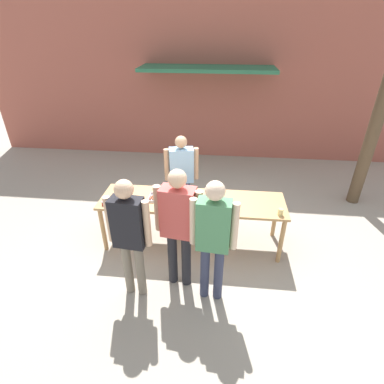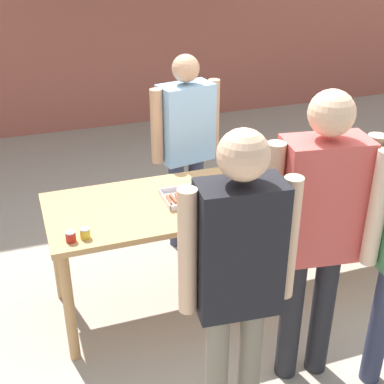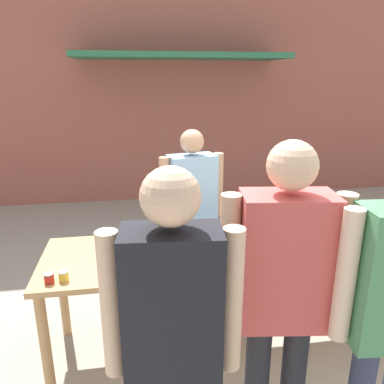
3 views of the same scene
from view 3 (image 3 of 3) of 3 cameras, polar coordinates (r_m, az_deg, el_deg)
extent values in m
plane|color=#A39989|center=(3.38, 7.24, -21.69)|extent=(24.00, 24.00, 0.00)
cube|color=#A85647|center=(6.55, -2.30, 18.47)|extent=(12.00, 0.12, 4.50)
cube|color=#2D704C|center=(6.01, -1.63, 20.01)|extent=(3.20, 1.00, 0.08)
cube|color=tan|center=(2.92, 7.87, -8.70)|extent=(2.99, 0.81, 0.04)
cylinder|color=tan|center=(2.82, -21.41, -21.26)|extent=(0.07, 0.07, 0.82)
cylinder|color=tan|center=(3.37, -19.09, -14.12)|extent=(0.07, 0.07, 0.82)
cylinder|color=tan|center=(4.00, 26.37, -9.87)|extent=(0.07, 0.07, 0.82)
cube|color=silver|center=(2.80, -2.00, -9.23)|extent=(0.40, 0.27, 0.01)
cube|color=silver|center=(2.67, -1.64, -10.06)|extent=(0.40, 0.01, 0.03)
cube|color=silver|center=(2.90, -2.34, -7.71)|extent=(0.40, 0.01, 0.03)
cube|color=silver|center=(2.77, -6.06, -9.08)|extent=(0.01, 0.27, 0.03)
cube|color=silver|center=(2.81, 1.98, -8.55)|extent=(0.01, 0.27, 0.03)
cylinder|color=#A34C2D|center=(2.77, -5.46, -9.20)|extent=(0.03, 0.12, 0.02)
cylinder|color=#A34C2D|center=(2.78, -4.75, -9.10)|extent=(0.03, 0.12, 0.03)
cylinder|color=#A34C2D|center=(2.77, -4.08, -9.07)|extent=(0.04, 0.13, 0.03)
cylinder|color=#A34C2D|center=(2.78, -3.43, -9.02)|extent=(0.04, 0.14, 0.02)
cylinder|color=#A34C2D|center=(2.78, -2.68, -9.02)|extent=(0.03, 0.13, 0.02)
cylinder|color=#A34C2D|center=(2.79, -1.98, -8.85)|extent=(0.03, 0.14, 0.03)
cylinder|color=#A34C2D|center=(2.79, -1.36, -8.89)|extent=(0.04, 0.14, 0.03)
cylinder|color=#A34C2D|center=(2.79, -0.63, -8.93)|extent=(0.02, 0.13, 0.02)
cylinder|color=#A34C2D|center=(2.81, 0.03, -8.69)|extent=(0.03, 0.14, 0.03)
cylinder|color=#A34C2D|center=(2.80, 0.65, -8.83)|extent=(0.03, 0.14, 0.02)
cylinder|color=#A34C2D|center=(2.82, 1.30, -8.67)|extent=(0.02, 0.14, 0.02)
cube|color=silver|center=(3.00, 13.81, -7.85)|extent=(0.37, 0.31, 0.01)
cube|color=silver|center=(2.86, 15.01, -8.70)|extent=(0.37, 0.01, 0.03)
cube|color=silver|center=(3.11, 12.78, -6.35)|extent=(0.37, 0.01, 0.03)
cube|color=silver|center=(2.92, 10.55, -7.81)|extent=(0.01, 0.31, 0.03)
cube|color=silver|center=(3.06, 16.99, -7.13)|extent=(0.01, 0.31, 0.03)
ellipsoid|color=beige|center=(2.94, 11.43, -7.58)|extent=(0.06, 0.11, 0.05)
ellipsoid|color=beige|center=(2.96, 12.70, -7.59)|extent=(0.06, 0.10, 0.04)
ellipsoid|color=beige|center=(2.98, 13.89, -7.44)|extent=(0.07, 0.12, 0.04)
ellipsoid|color=beige|center=(3.02, 14.99, -7.19)|extent=(0.07, 0.12, 0.05)
ellipsoid|color=beige|center=(3.04, 16.16, -7.00)|extent=(0.08, 0.12, 0.06)
cylinder|color=#B22319|center=(2.58, -20.94, -12.23)|extent=(0.06, 0.06, 0.06)
cylinder|color=#B2B2B7|center=(2.57, -21.02, -11.58)|extent=(0.06, 0.06, 0.01)
cylinder|color=gold|center=(2.57, -18.97, -12.11)|extent=(0.06, 0.06, 0.06)
cylinder|color=#B2B2B7|center=(2.56, -19.04, -11.46)|extent=(0.06, 0.06, 0.01)
cylinder|color=#333851|center=(3.71, -1.42, -10.27)|extent=(0.13, 0.13, 0.80)
cylinder|color=#333851|center=(3.77, 1.39, -9.79)|extent=(0.13, 0.13, 0.80)
cube|color=#84B2DB|center=(3.47, 0.00, 0.52)|extent=(0.47, 0.32, 0.63)
sphere|color=tan|center=(3.37, 0.00, 7.72)|extent=(0.22, 0.22, 0.22)
cylinder|color=tan|center=(3.38, -4.17, 0.32)|extent=(0.10, 0.10, 0.60)
cylinder|color=tan|center=(3.56, 3.96, 1.20)|extent=(0.10, 0.10, 0.60)
cube|color=black|center=(1.61, -3.02, -17.06)|extent=(0.42, 0.26, 0.68)
sphere|color=#DBAD89|center=(1.40, -3.32, -0.71)|extent=(0.23, 0.23, 0.23)
cylinder|color=#DBAD89|center=(1.62, 6.10, -16.18)|extent=(0.09, 0.09, 0.65)
cylinder|color=#DBAD89|center=(1.62, -12.17, -16.53)|extent=(0.09, 0.09, 0.65)
cylinder|color=beige|center=(1.89, 22.41, -11.77)|extent=(0.09, 0.09, 0.66)
cube|color=#C64C47|center=(1.95, 13.91, -10.17)|extent=(0.48, 0.31, 0.70)
sphere|color=#DBAD89|center=(1.78, 15.04, 3.92)|extent=(0.24, 0.24, 0.24)
cylinder|color=#DBAD89|center=(2.03, 21.58, -9.24)|extent=(0.10, 0.10, 0.67)
cylinder|color=#DBAD89|center=(1.89, 5.74, -10.03)|extent=(0.10, 0.10, 0.67)
camera|label=1|loc=(2.39, 138.91, 19.59)|focal=28.00mm
camera|label=2|loc=(1.07, -140.49, 13.02)|focal=50.00mm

